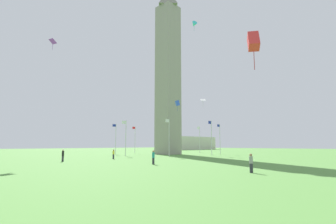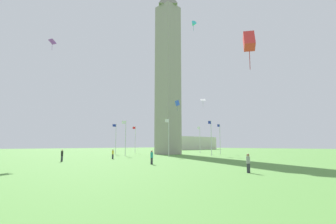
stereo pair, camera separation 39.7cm
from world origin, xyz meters
name	(u,v)px [view 2 (the right image)]	position (x,y,z in m)	size (l,w,h in m)	color
ground_plane	(168,154)	(0.00, 0.00, 0.00)	(260.00, 260.00, 0.00)	#548C3D
obelisk_monument	(168,68)	(0.00, 0.00, 22.39)	(4.93, 4.93, 44.79)	gray
flagpole_n	(125,136)	(13.35, 0.00, 4.25)	(1.12, 0.14, 7.74)	silver
flagpole_ne	(169,136)	(9.46, 9.40, 4.25)	(1.12, 0.14, 7.74)	silver
flagpole_e	(211,136)	(0.06, 13.29, 4.25)	(1.12, 0.14, 7.74)	silver
flagpole_se	(220,137)	(-9.34, 9.40, 4.25)	(1.12, 0.14, 7.74)	silver
flagpole_s	(200,138)	(-13.23, 0.00, 4.25)	(1.12, 0.14, 7.74)	silver
flagpole_sw	(167,139)	(-9.34, -9.40, 4.25)	(1.12, 0.14, 7.74)	silver
flagpole_w	(135,138)	(0.06, -13.29, 4.25)	(1.12, 0.14, 7.74)	silver
flagpole_nw	(116,137)	(9.46, -9.40, 4.25)	(1.12, 0.14, 7.74)	silver
person_black_shirt	(62,155)	(31.03, 8.76, 0.87)	(0.32, 0.32, 1.75)	#2D2D38
person_yellow_shirt	(113,154)	(21.94, 8.17, 0.80)	(0.32, 0.32, 1.62)	#2D2D38
person_gray_shirt	(248,163)	(26.42, 35.55, 0.82)	(0.32, 0.32, 1.65)	#2D2D38
person_teal_shirt	(152,157)	(25.70, 22.29, 0.86)	(0.32, 0.32, 1.73)	#2D2D38
kite_red_box	(249,41)	(32.19, 38.93, 9.19)	(1.38, 1.23, 2.64)	red
kite_white_diamond	(203,100)	(-3.04, 8.96, 13.22)	(1.70, 1.70, 2.12)	white
kite_purple_diamond	(52,42)	(30.18, 0.47, 20.72)	(1.25, 1.37, 1.91)	purple
kite_blue_box	(177,103)	(4.37, 7.22, 11.83)	(1.09, 0.86, 2.48)	blue
kite_cyan_delta	(193,24)	(11.23, 17.63, 24.82)	(1.42, 1.53, 1.97)	#33C6D1
distant_building	(187,143)	(-56.01, -40.90, 3.20)	(29.89, 15.57, 6.40)	beige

